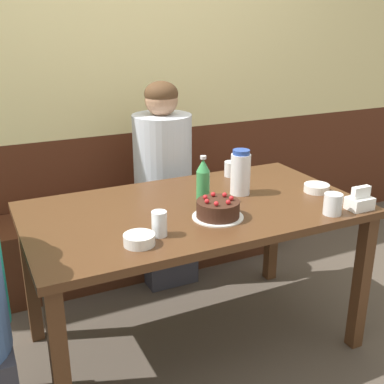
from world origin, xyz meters
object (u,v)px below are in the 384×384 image
at_px(birthday_cake, 218,209).
at_px(glass_tumbler_short, 333,204).
at_px(soju_bottle, 203,181).
at_px(bench_seat, 137,237).
at_px(glass_water_tall, 159,224).
at_px(person_teal_shirt, 163,188).
at_px(water_pitcher, 240,173).
at_px(bowl_soup_white, 317,188).
at_px(napkin_holder, 360,201).
at_px(bowl_rice_small, 139,240).
at_px(glass_shot_small, 231,169).

bearing_deg(birthday_cake, glass_tumbler_short, -21.28).
distance_m(soju_bottle, glass_tumbler_short, 0.57).
bearing_deg(bench_seat, birthday_cake, -88.01).
bearing_deg(glass_water_tall, person_teal_shirt, 66.91).
relative_size(water_pitcher, soju_bottle, 0.97).
relative_size(soju_bottle, glass_water_tall, 2.22).
relative_size(bowl_soup_white, glass_water_tall, 1.22).
xyz_separation_m(soju_bottle, glass_water_tall, (-0.31, -0.24, -0.06)).
height_order(bench_seat, napkin_holder, napkin_holder).
distance_m(bowl_rice_small, glass_shot_small, 0.93).
distance_m(water_pitcher, bowl_rice_small, 0.71).
bearing_deg(soju_bottle, glass_shot_small, 42.61).
height_order(bench_seat, glass_shot_small, glass_shot_small).
bearing_deg(bench_seat, soju_bottle, -86.12).
relative_size(napkin_holder, glass_tumbler_short, 1.19).
height_order(bowl_soup_white, glass_shot_small, glass_shot_small).
distance_m(water_pitcher, glass_water_tall, 0.60).
xyz_separation_m(glass_tumbler_short, person_teal_shirt, (-0.37, 1.01, -0.20)).
bearing_deg(bowl_rice_small, bowl_soup_white, 10.38).
bearing_deg(napkin_holder, glass_shot_small, 112.42).
height_order(birthday_cake, glass_water_tall, glass_water_tall).
bearing_deg(bowl_soup_white, bowl_rice_small, -169.62).
bearing_deg(glass_shot_small, birthday_cake, -125.58).
distance_m(bowl_soup_white, person_teal_shirt, 0.92).
height_order(napkin_holder, bowl_soup_white, napkin_holder).
distance_m(bowl_soup_white, glass_water_tall, 0.89).
distance_m(water_pitcher, napkin_holder, 0.55).
distance_m(bench_seat, glass_tumbler_short, 1.38).
relative_size(bench_seat, bowl_soup_white, 15.53).
bearing_deg(soju_bottle, bowl_rice_small, -145.36).
xyz_separation_m(glass_water_tall, glass_tumbler_short, (0.75, -0.12, -0.00)).
bearing_deg(glass_shot_small, glass_water_tall, -139.70).
height_order(bench_seat, bowl_soup_white, bowl_soup_white).
height_order(bowl_rice_small, glass_tumbler_short, glass_tumbler_short).
distance_m(water_pitcher, glass_tumbler_short, 0.46).
relative_size(soju_bottle, glass_shot_small, 2.82).
xyz_separation_m(soju_bottle, napkin_holder, (0.59, -0.37, -0.07)).
height_order(glass_water_tall, person_teal_shirt, person_teal_shirt).
relative_size(birthday_cake, soju_bottle, 0.98).
distance_m(birthday_cake, bowl_soup_white, 0.59).
bearing_deg(glass_water_tall, bench_seat, 76.31).
bearing_deg(bowl_rice_small, bench_seat, 72.04).
relative_size(bench_seat, napkin_holder, 17.27).
bearing_deg(glass_shot_small, soju_bottle, -137.39).
distance_m(water_pitcher, soju_bottle, 0.22).
relative_size(water_pitcher, napkin_holder, 1.98).
bearing_deg(napkin_holder, glass_water_tall, 172.03).
height_order(water_pitcher, person_teal_shirt, person_teal_shirt).
relative_size(soju_bottle, bowl_soup_white, 1.82).
bearing_deg(person_teal_shirt, napkin_holder, 26.90).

